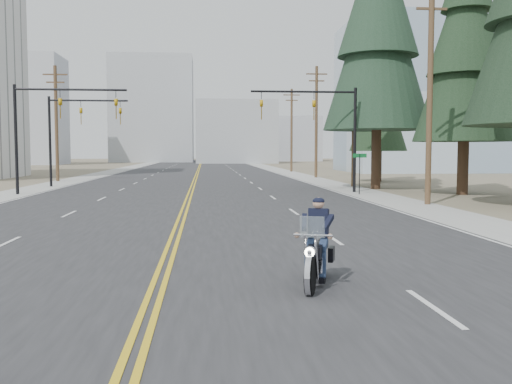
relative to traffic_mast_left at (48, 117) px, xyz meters
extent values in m
cube|color=#303033|center=(8.98, 38.00, -4.93)|extent=(20.00, 200.00, 0.01)
cube|color=#A5A5A0|center=(-2.52, 38.00, -4.93)|extent=(3.00, 200.00, 0.01)
cube|color=#A5A5A0|center=(20.48, 38.00, -4.93)|extent=(3.00, 200.00, 0.01)
cylinder|color=black|center=(-2.02, 0.00, -1.44)|extent=(0.20, 0.20, 7.00)
cylinder|color=black|center=(1.48, 0.00, 1.76)|extent=(7.00, 0.14, 0.14)
imported|color=#BF8C0C|center=(0.78, 0.00, 1.11)|extent=(0.21, 0.26, 1.30)
imported|color=#BF8C0C|center=(4.28, 0.00, 1.11)|extent=(0.21, 0.26, 1.30)
cylinder|color=black|center=(19.98, 0.00, -1.44)|extent=(0.20, 0.20, 7.00)
cylinder|color=black|center=(16.48, 0.00, 1.76)|extent=(7.00, 0.14, 0.14)
imported|color=#BF8C0C|center=(17.18, 0.00, 1.11)|extent=(0.21, 0.26, 1.30)
imported|color=#BF8C0C|center=(13.68, 0.00, 1.11)|extent=(0.21, 0.26, 1.30)
cylinder|color=black|center=(-2.02, 8.00, -1.44)|extent=(0.20, 0.20, 7.00)
cylinder|color=black|center=(0.98, 8.00, 1.76)|extent=(6.00, 0.14, 0.14)
imported|color=#BF8C0C|center=(0.38, 8.00, 1.11)|extent=(0.21, 0.26, 1.30)
imported|color=#BF8C0C|center=(3.38, 8.00, 1.11)|extent=(0.21, 0.26, 1.30)
cylinder|color=black|center=(19.78, -2.00, -3.64)|extent=(0.06, 0.06, 2.60)
cube|color=#0C5926|center=(19.78, -2.00, -2.44)|extent=(0.90, 0.03, 0.25)
cylinder|color=brown|center=(21.48, -9.00, 0.81)|extent=(0.30, 0.30, 11.50)
cube|color=brown|center=(21.48, -9.00, 5.06)|extent=(1.60, 0.12, 0.12)
cylinder|color=brown|center=(21.48, 6.00, 0.56)|extent=(0.30, 0.30, 11.00)
cube|color=brown|center=(21.48, 6.00, 5.26)|extent=(2.20, 0.12, 0.12)
cube|color=brown|center=(21.48, 6.00, 4.56)|extent=(1.60, 0.12, 0.12)
cylinder|color=brown|center=(21.48, 21.00, 0.81)|extent=(0.30, 0.30, 11.50)
cube|color=brown|center=(21.48, 21.00, 5.76)|extent=(2.20, 0.12, 0.12)
cube|color=brown|center=(21.48, 21.00, 5.06)|extent=(1.60, 0.12, 0.12)
cylinder|color=brown|center=(21.48, 38.00, 0.56)|extent=(0.30, 0.30, 11.00)
cube|color=brown|center=(21.48, 38.00, 5.26)|extent=(2.20, 0.12, 0.12)
cube|color=brown|center=(21.48, 38.00, 4.56)|extent=(1.60, 0.12, 0.12)
cylinder|color=brown|center=(-3.52, 16.00, 0.31)|extent=(0.30, 0.30, 10.50)
cube|color=brown|center=(-3.52, 16.00, 4.76)|extent=(2.20, 0.12, 0.12)
cube|color=brown|center=(-3.52, 16.00, 4.06)|extent=(1.60, 0.12, 0.12)
cube|color=#9EB5CC|center=(40.98, 38.00, 5.06)|extent=(24.00, 16.00, 20.00)
cube|color=#B7BCC6|center=(-26.02, 83.00, 6.06)|extent=(14.00, 12.00, 22.00)
cube|color=#ADB2B7|center=(16.98, 93.00, 2.06)|extent=(18.00, 14.00, 14.00)
cube|color=#B7BCC6|center=(48.98, 78.00, 4.06)|extent=(16.00, 12.00, 18.00)
cube|color=#ADB2B7|center=(-3.02, 108.00, 8.06)|extent=(20.00, 15.00, 26.00)
cube|color=#B7BCC6|center=(33.98, 118.00, 1.06)|extent=(14.00, 14.00, 12.00)
cylinder|color=#382619|center=(26.38, -2.50, -3.24)|extent=(0.74, 0.74, 3.40)
cone|color=black|center=(26.38, -2.50, 3.56)|extent=(6.37, 6.37, 10.19)
cone|color=black|center=(26.38, -2.50, 6.45)|extent=(4.78, 4.78, 7.65)
cylinder|color=#382619|center=(22.48, 3.35, -2.78)|extent=(0.76, 0.76, 4.32)
cone|color=#193220|center=(22.48, 3.35, 5.87)|extent=(7.78, 7.78, 12.96)
cylinder|color=#382619|center=(25.65, 13.18, -3.55)|extent=(0.65, 0.65, 2.78)
cone|color=black|center=(25.65, 13.18, 2.01)|extent=(5.19, 5.19, 8.34)
cone|color=black|center=(25.65, 13.18, 4.38)|extent=(3.89, 3.89, 6.26)
cone|color=black|center=(25.65, 13.18, 6.74)|extent=(2.59, 2.59, 4.45)
camera|label=1|loc=(9.96, -37.59, -2.14)|focal=40.00mm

